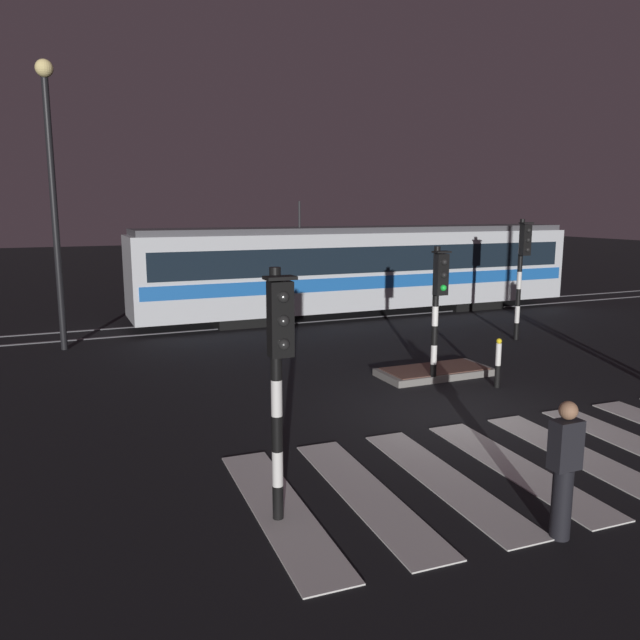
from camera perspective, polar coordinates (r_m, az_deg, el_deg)
ground_plane at (r=12.51m, az=11.81°, el=-8.27°), size 120.00×120.00×0.00m
rail_near at (r=21.28m, az=-3.95°, el=-0.40°), size 80.00×0.12×0.03m
rail_far at (r=22.62m, az=-5.17°, el=0.22°), size 80.00×0.12×0.03m
crosswalk_zebra at (r=10.63m, az=20.05°, el=-12.02°), size 9.64×4.25×0.02m
traffic_island at (r=15.08m, az=10.42°, el=-4.68°), size 2.68×1.21×0.18m
traffic_light_corner_far_right at (r=19.36m, az=17.99°, el=5.13°), size 0.36×0.42×3.60m
traffic_light_median_centre at (r=13.97m, az=10.74°, el=2.29°), size 0.36×0.42×3.09m
traffic_light_corner_near_left at (r=7.53m, az=-3.80°, el=-3.56°), size 0.36×0.42×3.22m
street_lamp_trackside_left at (r=18.33m, az=-23.29°, el=12.00°), size 0.44×1.21×7.54m
tram at (r=23.12m, az=3.96°, el=4.79°), size 16.91×2.58×4.15m
pedestrian_waiting_at_kerb at (r=8.11m, az=21.39°, el=-12.55°), size 0.36×0.24×1.71m
bollard_island_edge at (r=14.30m, az=15.95°, el=-3.78°), size 0.12×0.12×1.11m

